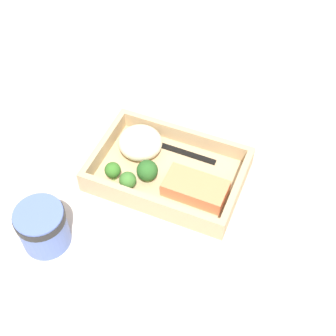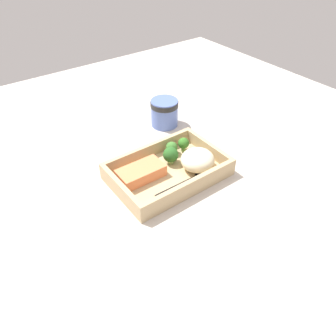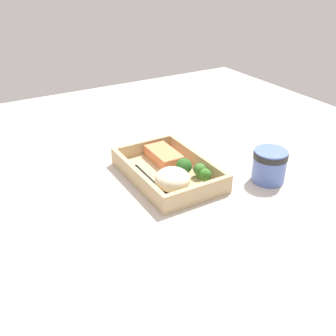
% 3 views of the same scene
% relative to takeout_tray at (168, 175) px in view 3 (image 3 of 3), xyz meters
% --- Properties ---
extents(ground_plane, '(1.60, 1.60, 0.02)m').
position_rel_takeout_tray_xyz_m(ground_plane, '(0.00, 0.00, -0.02)').
color(ground_plane, '#BDB4AA').
extents(takeout_tray, '(0.28, 0.19, 0.01)m').
position_rel_takeout_tray_xyz_m(takeout_tray, '(0.00, 0.00, 0.00)').
color(takeout_tray, tan).
rests_on(takeout_tray, ground_plane).
extents(tray_rim, '(0.28, 0.19, 0.03)m').
position_rel_takeout_tray_xyz_m(tray_rim, '(0.00, 0.00, 0.02)').
color(tray_rim, tan).
rests_on(tray_rim, takeout_tray).
extents(salmon_fillet, '(0.12, 0.06, 0.03)m').
position_rel_takeout_tray_xyz_m(salmon_fillet, '(-0.06, 0.02, 0.02)').
color(salmon_fillet, '#EE8452').
rests_on(salmon_fillet, takeout_tray).
extents(mashed_potatoes, '(0.09, 0.08, 0.05)m').
position_rel_takeout_tray_xyz_m(mashed_potatoes, '(0.07, -0.03, 0.03)').
color(mashed_potatoes, beige).
rests_on(mashed_potatoes, takeout_tray).
extents(broccoli_floret_1, '(0.03, 0.03, 0.04)m').
position_rel_takeout_tray_xyz_m(broccoli_floret_1, '(0.09, 0.05, 0.03)').
color(broccoli_floret_1, '#76A250').
rests_on(broccoli_floret_1, takeout_tray).
extents(broccoli_floret_2, '(0.04, 0.04, 0.05)m').
position_rel_takeout_tray_xyz_m(broccoli_floret_2, '(0.03, 0.03, 0.03)').
color(broccoli_floret_2, '#89AD62').
rests_on(broccoli_floret_2, takeout_tray).
extents(broccoli_floret_3, '(0.03, 0.03, 0.04)m').
position_rel_takeout_tray_xyz_m(broccoli_floret_3, '(0.06, 0.06, 0.03)').
color(broccoli_floret_3, '#77A44F').
rests_on(broccoli_floret_3, takeout_tray).
extents(fork, '(0.16, 0.02, 0.00)m').
position_rel_takeout_tray_xyz_m(fork, '(0.01, -0.06, 0.01)').
color(fork, black).
rests_on(fork, takeout_tray).
extents(paper_cup, '(0.08, 0.08, 0.08)m').
position_rel_takeout_tray_xyz_m(paper_cup, '(0.14, 0.21, 0.04)').
color(paper_cup, '#536CB6').
rests_on(paper_cup, ground_plane).
extents(receipt_slip, '(0.10, 0.14, 0.00)m').
position_rel_takeout_tray_xyz_m(receipt_slip, '(-0.27, 0.00, -0.00)').
color(receipt_slip, white).
rests_on(receipt_slip, ground_plane).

